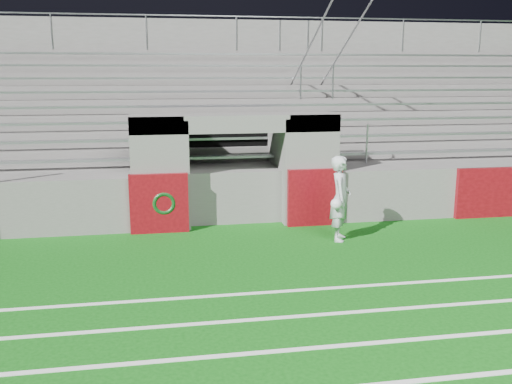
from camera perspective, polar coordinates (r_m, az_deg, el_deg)
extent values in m
plane|color=#0D4F0E|center=(10.45, 0.64, -7.97)|extent=(90.00, 90.00, 0.00)
cube|color=white|center=(7.76, 4.90, -15.35)|extent=(28.00, 0.09, 0.01)
cube|color=white|center=(8.63, 3.16, -12.38)|extent=(28.00, 0.09, 0.01)
cube|color=white|center=(9.53, 1.77, -9.95)|extent=(28.00, 0.09, 0.01)
cube|color=#605E5B|center=(13.35, -9.78, 2.02)|extent=(1.20, 1.00, 2.60)
cube|color=#605E5B|center=(13.83, 5.31, 2.48)|extent=(1.20, 1.00, 2.60)
cube|color=black|center=(15.14, -2.99, 3.15)|extent=(2.60, 0.20, 2.50)
cube|color=#605E5B|center=(13.96, -7.12, 2.32)|extent=(0.10, 2.20, 2.50)
cube|color=#605E5B|center=(14.26, 2.15, 2.61)|extent=(0.10, 2.20, 2.50)
cube|color=#605E5B|center=(13.33, -2.13, 6.94)|extent=(4.80, 1.00, 0.40)
cube|color=#605E5B|center=(17.27, -3.87, 3.89)|extent=(26.00, 8.00, 0.20)
cube|color=#605E5B|center=(17.37, -3.84, 1.85)|extent=(26.00, 8.00, 1.05)
cube|color=#5A070E|center=(12.93, -9.66, -1.13)|extent=(1.30, 0.15, 1.35)
cube|color=#5A070E|center=(13.42, 5.88, -0.53)|extent=(1.30, 0.15, 1.35)
cube|color=#5A070E|center=(15.38, 22.97, -0.02)|extent=(2.20, 0.15, 1.25)
cube|color=#94979C|center=(14.35, -2.62, 3.55)|extent=(23.00, 0.28, 0.06)
cube|color=#605E5B|center=(15.19, -3.03, 3.90)|extent=(24.00, 0.75, 0.38)
cube|color=#94979C|center=(15.04, -3.00, 5.39)|extent=(23.00, 0.28, 0.06)
cube|color=#605E5B|center=(15.90, -3.37, 4.95)|extent=(24.00, 0.75, 0.76)
cube|color=#94979C|center=(15.74, -3.36, 7.07)|extent=(23.00, 0.28, 0.06)
cube|color=#605E5B|center=(16.62, -3.69, 5.90)|extent=(24.00, 0.75, 1.14)
cube|color=#94979C|center=(16.46, -3.68, 8.60)|extent=(23.00, 0.28, 0.06)
cube|color=#605E5B|center=(17.35, -3.97, 6.78)|extent=(24.00, 0.75, 1.52)
cube|color=#94979C|center=(17.19, -3.99, 10.01)|extent=(23.00, 0.28, 0.06)
cube|color=#605E5B|center=(18.07, -4.24, 7.59)|extent=(24.00, 0.75, 1.90)
cube|color=#94979C|center=(17.92, -4.26, 11.30)|extent=(23.00, 0.28, 0.06)
cube|color=#605E5B|center=(18.81, -4.48, 8.33)|extent=(24.00, 0.75, 2.28)
cube|color=#94979C|center=(18.67, -4.52, 12.48)|extent=(23.00, 0.28, 0.06)
cube|color=#605E5B|center=(19.54, -4.71, 9.02)|extent=(24.00, 0.75, 2.66)
cube|color=#94979C|center=(19.42, -4.76, 13.58)|extent=(23.00, 0.28, 0.06)
cube|color=#605E5B|center=(20.21, -4.90, 9.30)|extent=(26.00, 0.60, 5.29)
cylinder|color=#A5A8AD|center=(14.58, 7.34, 4.71)|extent=(0.05, 0.05, 1.00)
cylinder|color=#A5A8AD|center=(17.36, 4.49, 10.94)|extent=(0.05, 0.05, 1.00)
cylinder|color=#A5A8AD|center=(20.31, 2.37, 15.40)|extent=(0.05, 0.05, 1.00)
cylinder|color=#A5A8AD|center=(17.35, 4.51, 12.59)|extent=(0.05, 6.02, 3.08)
cylinder|color=#A5A8AD|center=(14.91, 11.02, 4.74)|extent=(0.05, 0.05, 1.00)
cylinder|color=#A5A8AD|center=(17.63, 7.69, 10.89)|extent=(0.05, 0.05, 1.00)
cylinder|color=#A5A8AD|center=(20.55, 5.20, 15.32)|extent=(0.05, 0.05, 1.00)
cylinder|color=#A5A8AD|center=(17.63, 7.74, 12.51)|extent=(0.05, 6.02, 3.08)
cylinder|color=#A5A8AD|center=(20.10, -19.79, 14.91)|extent=(0.05, 0.05, 1.10)
cylinder|color=#A5A8AD|center=(19.85, -10.91, 15.43)|extent=(0.05, 0.05, 1.10)
cylinder|color=#A5A8AD|center=(20.05, -1.98, 15.59)|extent=(0.05, 0.05, 1.10)
cylinder|color=#A5A8AD|center=(20.68, 6.59, 15.41)|extent=(0.05, 0.05, 1.10)
cylinder|color=#A5A8AD|center=(21.72, 14.47, 14.95)|extent=(0.05, 0.05, 1.10)
cylinder|color=#A5A8AD|center=(23.10, 21.48, 14.31)|extent=(0.05, 0.05, 1.10)
cylinder|color=#A5A8AD|center=(19.97, -4.96, 17.15)|extent=(24.00, 0.05, 0.05)
imported|color=#B8BCC2|center=(12.28, 8.44, -0.63)|extent=(0.64, 0.78, 1.83)
sphere|color=white|center=(11.96, 8.04, -1.20)|extent=(0.24, 0.24, 0.24)
torus|color=#0E461D|center=(12.91, -9.21, -0.68)|extent=(0.55, 0.10, 0.55)
torus|color=#0C3F14|center=(12.88, -9.19, -1.14)|extent=(0.53, 0.10, 0.53)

